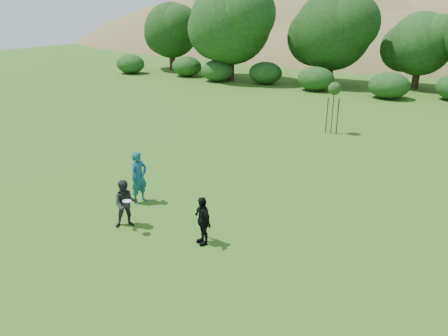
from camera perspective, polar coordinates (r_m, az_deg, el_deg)
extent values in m
plane|color=#19470C|center=(14.14, -6.10, -7.88)|extent=(120.00, 120.00, 0.00)
imported|color=#175068|center=(15.80, -11.05, -1.20)|extent=(0.56, 0.76, 1.91)
imported|color=#232325|center=(14.21, -12.71, -4.59)|extent=(0.97, 0.96, 1.58)
imported|color=black|center=(12.93, -2.82, -6.86)|extent=(0.95, 0.77, 1.51)
cylinder|color=white|center=(13.65, -12.56, -4.24)|extent=(0.27, 0.27, 0.05)
cylinder|color=#3B2017|center=(24.90, 14.00, 7.20)|extent=(0.05, 0.05, 2.50)
sphere|color=#244418|center=(24.66, 14.25, 10.03)|extent=(0.70, 0.70, 0.70)
cylinder|color=#3F2218|center=(25.03, 13.29, 6.74)|extent=(0.06, 0.06, 2.00)
cylinder|color=#351D15|center=(24.88, 14.61, 6.55)|extent=(0.06, 0.06, 2.00)
ellipsoid|color=olive|center=(88.35, 7.57, 7.93)|extent=(110.00, 70.00, 44.00)
ellipsoid|color=olive|center=(70.62, 19.12, 7.51)|extent=(80.00, 50.00, 28.00)
cylinder|color=#3A2616|center=(49.96, -6.77, 14.08)|extent=(0.65, 0.65, 2.62)
sphere|color=#194214|center=(49.73, -6.91, 17.41)|extent=(5.80, 5.80, 5.80)
cylinder|color=#3A2616|center=(42.59, 0.85, 13.50)|extent=(0.73, 0.73, 3.15)
sphere|color=#194214|center=(42.30, 0.88, 18.42)|extent=(7.54, 7.54, 7.54)
cylinder|color=#3A2616|center=(40.99, 13.61, 12.44)|extent=(0.68, 0.68, 2.80)
sphere|color=#194214|center=(40.71, 14.01, 16.97)|extent=(6.73, 6.73, 6.73)
cylinder|color=#3A2616|center=(41.62, 23.81, 11.05)|extent=(0.60, 0.60, 2.27)
sphere|color=#194214|center=(41.36, 24.33, 14.56)|extent=(5.22, 5.22, 5.22)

